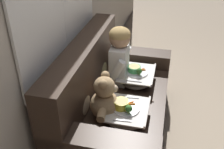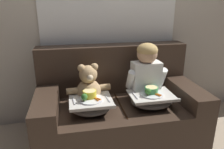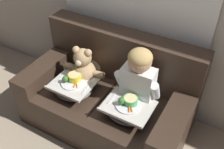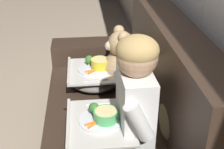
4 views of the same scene
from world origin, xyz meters
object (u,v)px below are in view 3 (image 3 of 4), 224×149
(teddy_bear, at_px, (83,68))
(lap_tray_teddy, at_px, (73,87))
(couch, at_px, (110,96))
(throw_pillow_behind_teddy, at_px, (95,59))
(child_figure, at_px, (139,75))
(lap_tray_child, at_px, (128,109))
(throw_pillow_behind_child, at_px, (147,77))

(teddy_bear, xyz_separation_m, lap_tray_teddy, (-0.00, -0.18, -0.11))
(couch, xyz_separation_m, teddy_bear, (-0.30, -0.02, 0.25))
(throw_pillow_behind_teddy, height_order, child_figure, child_figure)
(teddy_bear, height_order, lap_tray_child, teddy_bear)
(teddy_bear, height_order, lap_tray_teddy, teddy_bear)
(lap_tray_child, bearing_deg, couch, 146.34)
(couch, relative_size, child_figure, 2.76)
(couch, bearing_deg, throw_pillow_behind_teddy, 147.60)
(couch, relative_size, teddy_bear, 3.66)
(throw_pillow_behind_child, distance_m, lap_tray_child, 0.40)
(lap_tray_child, distance_m, lap_tray_teddy, 0.60)
(child_figure, bearing_deg, lap_tray_child, -90.11)
(couch, distance_m, child_figure, 0.50)
(child_figure, height_order, teddy_bear, child_figure)
(throw_pillow_behind_child, xyz_separation_m, child_figure, (0.00, -0.20, 0.17))
(throw_pillow_behind_teddy, height_order, teddy_bear, teddy_bear)
(throw_pillow_behind_child, height_order, child_figure, child_figure)
(lap_tray_child, xyz_separation_m, lap_tray_teddy, (-0.60, 0.00, 0.00))
(couch, relative_size, throw_pillow_behind_teddy, 5.11)
(couch, height_order, child_figure, child_figure)
(lap_tray_teddy, bearing_deg, lap_tray_child, -0.09)
(child_figure, relative_size, lap_tray_teddy, 1.49)
(teddy_bear, relative_size, lap_tray_child, 1.04)
(teddy_bear, xyz_separation_m, lap_tray_child, (0.60, -0.18, -0.11))
(throw_pillow_behind_teddy, xyz_separation_m, lap_tray_teddy, (-0.00, -0.39, -0.09))
(child_figure, height_order, lap_tray_child, child_figure)
(lap_tray_teddy, bearing_deg, child_figure, 16.94)
(couch, distance_m, teddy_bear, 0.39)
(teddy_bear, bearing_deg, lap_tray_child, -16.67)
(couch, relative_size, lap_tray_child, 3.81)
(lap_tray_teddy, bearing_deg, throw_pillow_behind_teddy, 89.84)
(throw_pillow_behind_teddy, relative_size, child_figure, 0.54)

